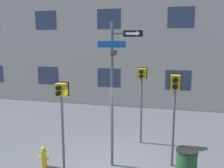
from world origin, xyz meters
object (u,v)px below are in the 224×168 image
(fire_hydrant, at_px, (44,157))
(trash_bin, at_px, (186,167))
(street_sign_pole, at_px, (114,84))
(pedestrian_signal_right, at_px, (175,95))
(pedestrian_signal_left, at_px, (62,103))
(pedestrian_signal_across, at_px, (142,85))

(fire_hydrant, xyz_separation_m, trash_bin, (4.25, 0.06, 0.18))
(street_sign_pole, bearing_deg, pedestrian_signal_right, 13.39)
(street_sign_pole, xyz_separation_m, pedestrian_signal_left, (-1.45, -0.58, -0.52))
(pedestrian_signal_left, height_order, pedestrian_signal_across, pedestrian_signal_across)
(fire_hydrant, bearing_deg, trash_bin, 0.88)
(pedestrian_signal_right, bearing_deg, pedestrian_signal_across, 127.01)
(pedestrian_signal_across, relative_size, fire_hydrant, 4.39)
(street_sign_pole, height_order, pedestrian_signal_across, street_sign_pole)
(street_sign_pole, distance_m, fire_hydrant, 3.17)
(fire_hydrant, relative_size, trash_bin, 0.66)
(pedestrian_signal_right, xyz_separation_m, trash_bin, (0.38, -0.95, -1.77))
(pedestrian_signal_right, bearing_deg, pedestrian_signal_left, -162.66)
(pedestrian_signal_right, relative_size, fire_hydrant, 4.39)
(pedestrian_signal_across, bearing_deg, fire_hydrant, -135.95)
(trash_bin, bearing_deg, fire_hydrant, -179.12)
(pedestrian_signal_left, relative_size, pedestrian_signal_right, 0.93)
(pedestrian_signal_left, bearing_deg, trash_bin, 0.77)
(pedestrian_signal_across, xyz_separation_m, trash_bin, (1.56, -2.53, -1.76))
(pedestrian_signal_left, bearing_deg, pedestrian_signal_across, 51.96)
(pedestrian_signal_right, relative_size, trash_bin, 2.91)
(street_sign_pole, bearing_deg, fire_hydrant, -164.17)
(street_sign_pole, relative_size, trash_bin, 4.43)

